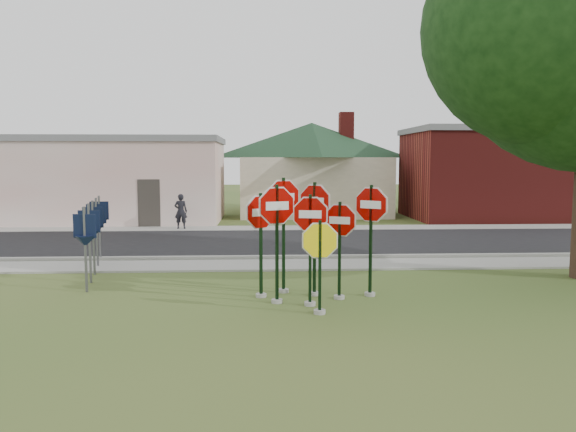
{
  "coord_description": "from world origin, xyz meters",
  "views": [
    {
      "loc": [
        -0.92,
        -10.54,
        3.07
      ],
      "look_at": [
        -0.32,
        2.0,
        1.81
      ],
      "focal_mm": 35.0,
      "sensor_mm": 36.0,
      "label": 1
    }
  ],
  "objects_px": {
    "stop_sign_center": "(310,235)",
    "stop_sign_left": "(277,226)",
    "pedestrian": "(181,211)",
    "stop_sign_yellow": "(320,257)"
  },
  "relations": [
    {
      "from": "stop_sign_center",
      "to": "stop_sign_left",
      "type": "distance_m",
      "value": 0.76
    },
    {
      "from": "stop_sign_center",
      "to": "pedestrian",
      "type": "xyz_separation_m",
      "value": [
        -4.55,
        13.11,
        -0.68
      ]
    },
    {
      "from": "stop_sign_center",
      "to": "stop_sign_left",
      "type": "xyz_separation_m",
      "value": [
        -0.69,
        0.25,
        0.17
      ]
    },
    {
      "from": "stop_sign_center",
      "to": "stop_sign_yellow",
      "type": "relative_size",
      "value": 1.24
    },
    {
      "from": "pedestrian",
      "to": "stop_sign_yellow",
      "type": "bearing_deg",
      "value": 108.71
    },
    {
      "from": "stop_sign_center",
      "to": "stop_sign_left",
      "type": "height_order",
      "value": "stop_sign_left"
    },
    {
      "from": "stop_sign_center",
      "to": "pedestrian",
      "type": "bearing_deg",
      "value": 109.15
    },
    {
      "from": "stop_sign_yellow",
      "to": "stop_sign_left",
      "type": "bearing_deg",
      "value": 132.73
    },
    {
      "from": "stop_sign_yellow",
      "to": "pedestrian",
      "type": "distance_m",
      "value": 14.53
    },
    {
      "from": "stop_sign_yellow",
      "to": "pedestrian",
      "type": "bearing_deg",
      "value": 108.83
    }
  ]
}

